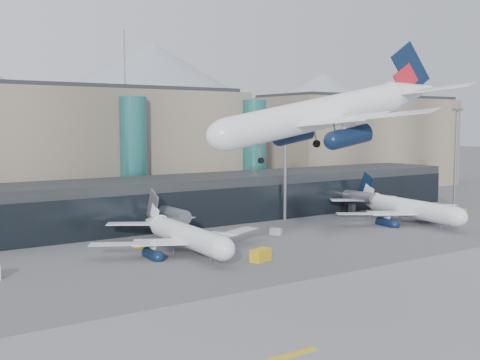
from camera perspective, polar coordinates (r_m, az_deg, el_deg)
name	(u,v)px	position (r m, az deg, el deg)	size (l,w,h in m)	color
ground	(332,288)	(81.62, 8.72, -10.12)	(900.00, 900.00, 0.00)	#515154
runway_strip	(424,319)	(71.83, 17.06, -12.45)	(400.00, 40.00, 0.04)	slate
runway_markings	(424,318)	(71.82, 17.06, -12.43)	(128.00, 1.00, 0.02)	gold
concourse	(144,203)	(128.24, -9.07, -2.20)	(170.00, 27.00, 10.00)	black
terminal_east	(358,142)	(209.54, 11.14, 3.56)	(70.00, 30.00, 31.00)	gray
teal_towers	(49,159)	(137.34, -17.69, 1.90)	(116.40, 19.40, 46.00)	#266C68
lightmast_mid	(285,156)	(134.87, 4.31, 2.26)	(3.00, 1.20, 25.60)	slate
lightmast_right	(456,152)	(165.62, 19.79, 2.53)	(3.00, 1.20, 25.60)	slate
hero_jet	(337,104)	(71.92, 9.19, 7.16)	(32.34, 31.99, 10.45)	white
jet_parked_mid	(179,227)	(103.57, -5.78, -4.47)	(33.35, 32.60, 10.75)	white
jet_parked_right	(401,202)	(138.45, 15.01, -2.01)	(35.48, 35.50, 11.52)	white
veh_b	(141,244)	(107.11, -9.35, -6.01)	(2.44, 1.50, 1.41)	gold
veh_e	(462,213)	(150.07, 20.29, -2.95)	(3.02, 1.71, 1.71)	gold
veh_g	(276,231)	(118.34, 3.41, -4.89)	(2.21, 1.29, 1.29)	silver
veh_h	(261,255)	(95.77, 1.98, -7.13)	(3.58, 1.88, 1.98)	gold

